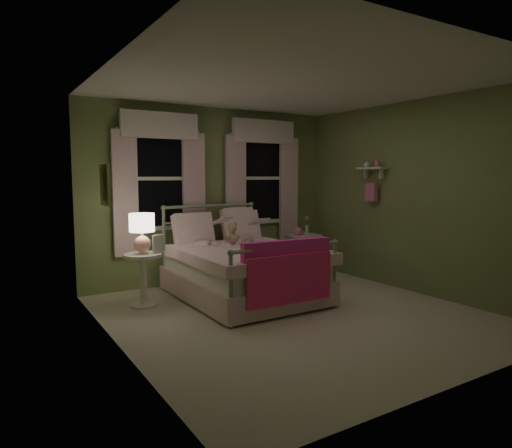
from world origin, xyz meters
TOP-DOWN VIEW (x-y plane):
  - room_shell at (0.00, 0.00)m, footprint 4.20×4.20m
  - bed at (-0.14, 0.95)m, footprint 1.58×2.04m
  - pink_throw at (-0.15, -0.06)m, footprint 1.10×0.19m
  - child_left at (-0.43, 1.39)m, footprint 0.35×0.29m
  - child_right at (0.13, 1.39)m, footprint 0.38×0.34m
  - book_left at (-0.43, 1.14)m, footprint 0.21×0.14m
  - book_right at (0.13, 1.14)m, footprint 0.21×0.13m
  - teddy_bear at (-0.15, 1.23)m, footprint 0.22×0.18m
  - nightstand_left at (-1.38, 1.24)m, footprint 0.46×0.46m
  - table_lamp at (-1.38, 1.24)m, footprint 0.30×0.30m
  - book_nightstand at (-1.28, 1.16)m, footprint 0.22×0.26m
  - nightstand_right at (1.38, 1.67)m, footprint 0.50×0.40m
  - pink_toy at (1.28, 1.66)m, footprint 0.14×0.19m
  - bud_vase at (1.50, 1.72)m, footprint 0.06×0.06m
  - window_left at (-0.85, 2.03)m, footprint 1.34×0.13m
  - window_right at (0.85, 2.03)m, footprint 1.34×0.13m
  - wall_shelf at (1.90, 0.70)m, footprint 0.15×0.50m
  - framed_picture at (-1.95, 0.60)m, footprint 0.03×0.32m

SIDE VIEW (x-z plane):
  - bed at x=-0.14m, z-range -0.22..0.97m
  - nightstand_left at x=-1.38m, z-range 0.09..0.74m
  - nightstand_right at x=1.38m, z-range 0.23..0.87m
  - pink_throw at x=-0.15m, z-range 0.26..0.96m
  - book_nightstand at x=-1.28m, z-range 0.65..0.67m
  - pink_toy at x=1.28m, z-range 0.64..0.78m
  - bud_vase at x=1.50m, z-range 0.65..0.93m
  - teddy_bear at x=-0.15m, z-range 0.64..0.94m
  - child_right at x=0.13m, z-range 0.57..1.21m
  - book_right at x=0.13m, z-range 0.79..1.05m
  - table_lamp at x=-1.38m, z-range 0.72..1.19m
  - book_left at x=-0.43m, z-range 0.83..1.09m
  - child_left at x=-0.43m, z-range 0.57..1.39m
  - room_shell at x=0.00m, z-range -0.80..3.40m
  - framed_picture at x=-1.95m, z-range 1.29..1.71m
  - wall_shelf at x=1.90m, z-range 1.22..1.82m
  - window_left at x=-0.85m, z-range 0.64..2.60m
  - window_right at x=0.85m, z-range 0.64..2.60m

